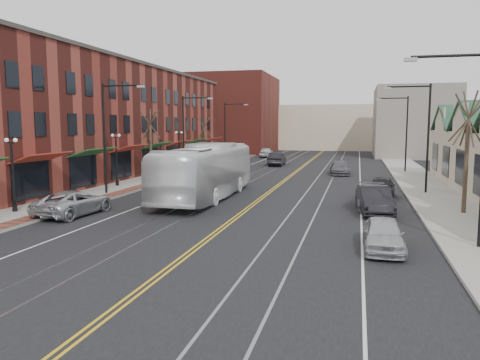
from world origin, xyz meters
The scene contains 30 objects.
ground centered at (0.00, 0.00, 0.00)m, with size 160.00×160.00×0.00m, color black.
sidewalk_left centered at (-12.00, 20.00, 0.07)m, with size 4.00×120.00×0.15m, color gray.
sidewalk_right centered at (12.00, 20.00, 0.07)m, with size 4.00×120.00×0.15m, color gray.
building_left centered at (-19.00, 27.00, 5.50)m, with size 10.00×50.00×11.00m, color maroon.
backdrop_left centered at (-16.00, 70.00, 7.00)m, with size 14.00×18.00×14.00m, color maroon.
backdrop_mid centered at (0.00, 85.00, 4.50)m, with size 22.00×14.00×9.00m, color beige.
backdrop_right centered at (15.00, 65.00, 5.50)m, with size 12.00×16.00×11.00m, color slate.
streetlight_l_1 centered at (-11.05, 16.00, 5.03)m, with size 3.33×0.25×8.00m.
streetlight_l_2 centered at (-11.05, 32.00, 5.03)m, with size 3.33×0.25×8.00m.
streetlight_l_3 centered at (-11.05, 48.00, 5.03)m, with size 3.33×0.25×8.00m.
streetlight_r_0 centered at (11.05, 6.00, 5.03)m, with size 3.33×0.25×8.00m.
streetlight_r_1 centered at (11.05, 22.00, 5.03)m, with size 3.33×0.25×8.00m.
streetlight_r_2 centered at (11.05, 38.00, 5.03)m, with size 3.33×0.25×8.00m.
lamppost_l_1 centered at (-12.80, 8.00, 2.20)m, with size 0.84×0.28×4.27m.
lamppost_l_2 centered at (-12.80, 20.00, 2.20)m, with size 0.84×0.28×4.27m.
lamppost_l_3 centered at (-12.80, 34.00, 2.20)m, with size 0.84×0.28×4.27m.
tree_left_near centered at (-12.50, 26.00, 3.51)m, with size 1.78×1.37×6.48m.
tree_left_far centered at (-12.50, 42.00, 3.28)m, with size 1.66×1.28×6.02m.
tree_right_mid centered at (12.50, 14.00, 3.75)m, with size 1.90×1.46×6.93m.
manhole_far centered at (-11.20, 8.00, 0.16)m, with size 0.60×0.60×0.02m, color #592D19.
traffic_signal centered at (-10.60, 24.00, 2.35)m, with size 0.18×0.15×3.80m.
transit_bus centered at (-3.73, 16.05, 1.92)m, with size 3.22×13.76×3.83m, color white.
parked_suv centered at (-9.25, 8.56, 0.72)m, with size 2.38×5.16×1.43m, color #B4B7BC.
parked_car_a centered at (7.62, 4.93, 0.69)m, with size 1.62×4.03×1.37m, color #B2B3BA.
parked_car_b centered at (7.53, 13.31, 0.80)m, with size 1.69×4.85×1.60m, color black.
parked_car_c centered at (7.50, 15.09, 0.71)m, with size 1.98×4.86×1.41m, color slate.
parked_car_d centered at (8.21, 19.66, 0.76)m, with size 1.79×4.44×1.51m, color black.
distant_car_left centered at (-3.36, 43.43, 0.82)m, with size 1.73×4.95×1.63m, color black.
distant_car_right centered at (4.75, 34.50, 0.68)m, with size 1.91×4.71×1.37m, color #57575D.
distant_car_far centered at (-7.47, 57.63, 0.79)m, with size 1.87×4.64×1.58m, color silver.
Camera 1 is at (6.50, -14.81, 5.21)m, focal length 35.00 mm.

